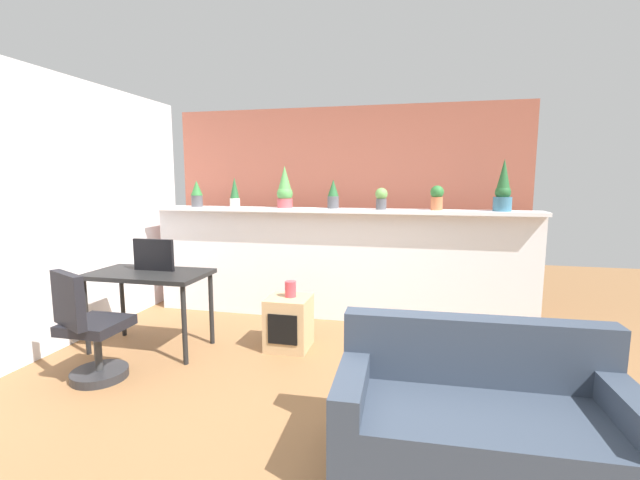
{
  "coord_description": "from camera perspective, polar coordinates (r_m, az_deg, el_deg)",
  "views": [
    {
      "loc": [
        0.92,
        -2.77,
        1.61
      ],
      "look_at": [
        0.01,
        1.19,
        1.04
      ],
      "focal_mm": 24.09,
      "sensor_mm": 36.0,
      "label": 1
    }
  ],
  "objects": [
    {
      "name": "tv_monitor",
      "position": [
        4.38,
        -21.24,
        -1.84
      ],
      "size": [
        0.41,
        0.04,
        0.3
      ],
      "primitive_type": "cube",
      "color": "black",
      "rests_on": "desk"
    },
    {
      "name": "brick_wall_behind",
      "position": [
        5.46,
        3.25,
        4.22
      ],
      "size": [
        4.38,
        0.1,
        2.5
      ],
      "primitive_type": "cube",
      "color": "#9E5442",
      "rests_on": "ground"
    },
    {
      "name": "desk",
      "position": [
        4.36,
        -21.77,
        -5.06
      ],
      "size": [
        1.1,
        0.6,
        0.75
      ],
      "color": "black",
      "rests_on": "ground"
    },
    {
      "name": "couch",
      "position": [
        2.71,
        20.42,
        -21.78
      ],
      "size": [
        1.58,
        0.81,
        0.8
      ],
      "color": "#333D4C",
      "rests_on": "ground"
    },
    {
      "name": "potted_plant_0",
      "position": [
        5.37,
        -16.05,
        5.98
      ],
      "size": [
        0.14,
        0.14,
        0.31
      ],
      "color": "#4C4C51",
      "rests_on": "plant_shelf"
    },
    {
      "name": "divider_wall",
      "position": [
        4.96,
        2.03,
        -3.46
      ],
      "size": [
        4.38,
        0.16,
        1.25
      ],
      "primitive_type": "cube",
      "color": "silver",
      "rests_on": "ground"
    },
    {
      "name": "side_cube_shelf",
      "position": [
        4.2,
        -4.18,
        -10.91
      ],
      "size": [
        0.4,
        0.41,
        0.5
      ],
      "color": "tan",
      "rests_on": "ground"
    },
    {
      "name": "potted_plant_5",
      "position": [
        4.73,
        15.27,
        5.52
      ],
      "size": [
        0.14,
        0.14,
        0.26
      ],
      "color": "#C66B42",
      "rests_on": "plant_shelf"
    },
    {
      "name": "potted_plant_3",
      "position": [
        4.86,
        1.77,
        6.09
      ],
      "size": [
        0.13,
        0.13,
        0.33
      ],
      "color": "#4C4C51",
      "rests_on": "plant_shelf"
    },
    {
      "name": "potted_plant_1",
      "position": [
        5.18,
        -11.27,
        6.17
      ],
      "size": [
        0.12,
        0.12,
        0.35
      ],
      "color": "silver",
      "rests_on": "plant_shelf"
    },
    {
      "name": "ground_plane",
      "position": [
        3.33,
        -5.02,
        -20.86
      ],
      "size": [
        12.0,
        12.0,
        0.0
      ],
      "primitive_type": "plane",
      "color": "brown"
    },
    {
      "name": "vase_on_shelf",
      "position": [
        4.12,
        -3.95,
        -6.52
      ],
      "size": [
        0.11,
        0.11,
        0.15
      ],
      "primitive_type": "cylinder",
      "color": "#CC3D47",
      "rests_on": "side_cube_shelf"
    },
    {
      "name": "side_wall_left",
      "position": [
        4.63,
        -33.65,
        2.85
      ],
      "size": [
        0.12,
        4.4,
        2.6
      ],
      "primitive_type": "cube",
      "color": "silver",
      "rests_on": "ground"
    },
    {
      "name": "potted_plant_6",
      "position": [
        4.8,
        23.15,
        6.2
      ],
      "size": [
        0.18,
        0.18,
        0.54
      ],
      "color": "#386B84",
      "rests_on": "plant_shelf"
    },
    {
      "name": "potted_plant_4",
      "position": [
        4.72,
        8.15,
        5.55
      ],
      "size": [
        0.13,
        0.13,
        0.24
      ],
      "color": "#4C4C51",
      "rests_on": "plant_shelf"
    },
    {
      "name": "plant_shelf",
      "position": [
        4.83,
        1.97,
        3.95
      ],
      "size": [
        4.38,
        0.34,
        0.04
      ],
      "primitive_type": "cube",
      "color": "silver",
      "rests_on": "divider_wall"
    },
    {
      "name": "potted_plant_2",
      "position": [
        5.01,
        -4.71,
        6.75
      ],
      "size": [
        0.18,
        0.18,
        0.48
      ],
      "color": "#B7474C",
      "rests_on": "plant_shelf"
    },
    {
      "name": "office_chair",
      "position": [
        3.95,
        -28.31,
        -10.98
      ],
      "size": [
        0.52,
        0.52,
        0.91
      ],
      "color": "#262628",
      "rests_on": "ground"
    }
  ]
}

